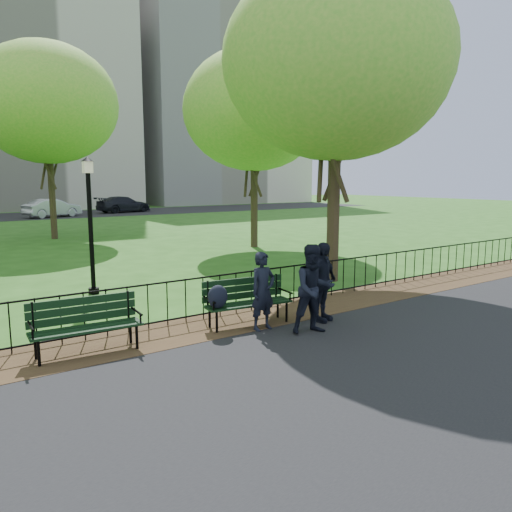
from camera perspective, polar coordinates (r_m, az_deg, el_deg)
ground at (r=9.37m, az=5.51°, el=-9.03°), size 120.00×120.00×0.00m
asphalt_path at (r=7.31m, az=23.77°, el=-14.99°), size 60.00×9.20×0.01m
dirt_strip at (r=10.50m, az=0.13°, el=-6.94°), size 60.00×1.60×0.01m
far_street at (r=42.25m, az=-27.22°, el=3.98°), size 70.00×9.00×0.01m
iron_fence at (r=10.78m, az=-1.40°, el=-3.86°), size 24.06×0.06×1.00m
apartment_east at (r=63.99m, az=-5.17°, el=17.01°), size 20.00×15.00×24.00m
park_bench_main at (r=9.66m, az=-2.51°, el=-4.64°), size 1.83×0.76×0.99m
park_bench_left_a at (r=8.74m, az=-18.95°, el=-6.87°), size 1.80×0.67×1.00m
lamppost at (r=12.96m, az=-18.42°, el=3.87°), size 0.30×0.30×3.39m
tree_near_e at (r=14.38m, az=9.23°, el=21.05°), size 6.14×6.14×8.55m
tree_mid_e at (r=21.19m, az=-0.21°, el=16.35°), size 5.83×5.83×8.12m
tree_far_c at (r=25.97m, az=-22.84°, el=15.78°), size 6.52×6.52×9.08m
person_left at (r=9.47m, az=0.80°, el=-4.02°), size 0.56×0.39×1.50m
person_mid at (r=9.31m, az=6.63°, el=-3.77°), size 0.90×0.64×1.67m
person_right at (r=10.09m, az=7.54°, el=-2.97°), size 1.01×0.62×1.61m
sedan_silver at (r=40.35m, az=-22.26°, el=5.11°), size 4.42×2.72×1.38m
sedan_dark at (r=44.27m, az=-14.88°, el=5.73°), size 4.95×2.72×1.36m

